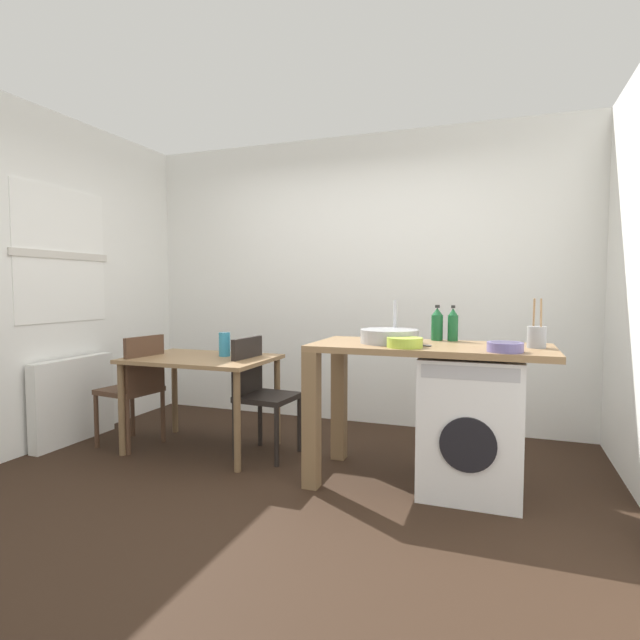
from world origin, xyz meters
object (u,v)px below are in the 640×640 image
(chair_opposite, at_px, (259,389))
(vase, at_px, (225,344))
(bottle_squat_brown, at_px, (453,325))
(dining_table, at_px, (202,369))
(bottle_tall_green, at_px, (437,324))
(mixing_bowl, at_px, (405,342))
(colander, at_px, (505,346))
(chair_person_seat, at_px, (136,384))
(utensil_crock, at_px, (537,336))
(washing_machine, at_px, (471,424))

(chair_opposite, xyz_separation_m, vase, (-0.33, 0.04, 0.33))
(bottle_squat_brown, xyz_separation_m, vase, (-1.75, -0.06, -0.20))
(dining_table, bearing_deg, bottle_tall_green, 5.10)
(bottle_squat_brown, bearing_deg, mixing_bowl, -117.05)
(chair_opposite, distance_m, vase, 0.46)
(chair_opposite, xyz_separation_m, colander, (1.76, -0.39, 0.44))
(dining_table, height_order, vase, vase)
(mixing_bowl, bearing_deg, vase, 164.50)
(mixing_bowl, xyz_separation_m, vase, (-1.51, 0.42, -0.12))
(bottle_tall_green, bearing_deg, colander, -48.67)
(chair_person_seat, xyz_separation_m, vase, (0.70, 0.21, 0.33))
(utensil_crock, bearing_deg, chair_person_seat, -179.18)
(washing_machine, bearing_deg, vase, 173.36)
(mixing_bowl, bearing_deg, colander, -1.99)
(mixing_bowl, bearing_deg, chair_person_seat, 174.62)
(dining_table, distance_m, vase, 0.26)
(bottle_tall_green, bearing_deg, chair_person_seat, -173.40)
(dining_table, xyz_separation_m, washing_machine, (2.05, -0.12, -0.21))
(chair_person_seat, height_order, washing_machine, chair_person_seat)
(bottle_tall_green, bearing_deg, chair_opposite, -175.49)
(dining_table, xyz_separation_m, mixing_bowl, (1.66, -0.32, 0.31))
(chair_opposite, bearing_deg, mixing_bowl, 77.21)
(washing_machine, height_order, bottle_squat_brown, bottle_squat_brown)
(chair_opposite, distance_m, colander, 1.85)
(bottle_squat_brown, relative_size, vase, 1.29)
(bottle_squat_brown, bearing_deg, dining_table, -175.29)
(dining_table, bearing_deg, bottle_squat_brown, 4.71)
(dining_table, xyz_separation_m, utensil_crock, (2.41, -0.07, 0.35))
(vase, bearing_deg, utensil_crock, -4.25)
(chair_opposite, relative_size, vase, 4.75)
(colander, bearing_deg, bottle_tall_green, 131.33)
(colander, bearing_deg, chair_person_seat, 175.32)
(washing_machine, xyz_separation_m, bottle_tall_green, (-0.25, 0.28, 0.60))
(utensil_crock, bearing_deg, chair_opposite, 176.33)
(chair_person_seat, height_order, chair_opposite, same)
(vase, bearing_deg, chair_person_seat, -163.18)
(washing_machine, relative_size, bottle_tall_green, 3.52)
(dining_table, distance_m, bottle_squat_brown, 1.95)
(mixing_bowl, distance_m, utensil_crock, 0.80)
(colander, bearing_deg, utensil_crock, 56.30)
(bottle_squat_brown, bearing_deg, chair_person_seat, -173.77)
(chair_person_seat, bearing_deg, vase, -65.03)
(bottle_squat_brown, bearing_deg, vase, -178.15)
(chair_opposite, height_order, bottle_squat_brown, bottle_squat_brown)
(bottle_tall_green, bearing_deg, dining_table, -174.90)
(bottle_squat_brown, xyz_separation_m, colander, (0.33, -0.49, -0.08))
(dining_table, bearing_deg, colander, -8.61)
(dining_table, height_order, utensil_crock, utensil_crock)
(chair_person_seat, height_order, vase, vase)
(washing_machine, distance_m, mixing_bowl, 0.68)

